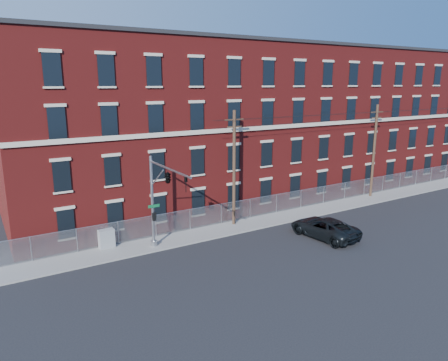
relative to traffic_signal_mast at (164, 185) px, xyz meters
The scene contains 10 objects.
ground 8.35m from the traffic_signal_mast, 19.98° to the right, with size 140.00×140.00×0.00m, color black.
sidewalk 18.98m from the traffic_signal_mast, ahead, with size 65.00×3.00×0.12m, color gray.
mill_building 21.67m from the traffic_signal_mast, 33.14° to the left, with size 55.30×14.32×16.30m.
chain_link_fence 18.97m from the traffic_signal_mast, 12.89° to the left, with size 59.06×0.06×1.85m.
traffic_signal_mast is the anchor object (origin of this frame).
utility_pole_near 8.70m from the traffic_signal_mast, 23.14° to the left, with size 1.80×0.28×10.00m.
utility_pole_mid 26.22m from the traffic_signal_mast, ahead, with size 1.80×0.28×10.00m.
overhead_wires 26.49m from the traffic_signal_mast, ahead, with size 40.00×0.62×0.62m.
pickup_truck 13.79m from the traffic_signal_mast, 13.00° to the right, with size 2.72×5.89×1.64m, color black.
utility_cabinet 6.75m from the traffic_signal_mast, 129.96° to the left, with size 1.15×0.58×1.44m, color gray.
Camera 1 is at (-17.09, -23.96, 12.30)m, focal length 33.43 mm.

